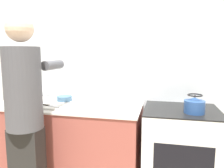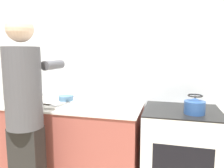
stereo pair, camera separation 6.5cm
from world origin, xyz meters
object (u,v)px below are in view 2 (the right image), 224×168
at_px(oven, 180,157).
at_px(cutting_board, 52,106).
at_px(person, 25,110).
at_px(knife, 52,105).
at_px(kettle, 195,106).
at_px(canister_jar, 27,92).
at_px(bowl_prep, 66,98).

relative_size(oven, cutting_board, 2.88).
bearing_deg(person, knife, 82.41).
distance_m(person, kettle, 1.46).
xyz_separation_m(cutting_board, kettle, (1.37, 0.01, 0.08)).
distance_m(cutting_board, kettle, 1.37).
bearing_deg(canister_jar, kettle, -6.30).
distance_m(person, cutting_board, 0.38).
distance_m(oven, cutting_board, 1.36).
relative_size(kettle, canister_jar, 0.99).
distance_m(person, bowl_prep, 0.69).
relative_size(oven, kettle, 5.23).
bearing_deg(knife, canister_jar, 168.79).
height_order(person, knife, person).
relative_size(cutting_board, bowl_prep, 1.89).
bearing_deg(cutting_board, kettle, 0.53).
height_order(person, canister_jar, person).
relative_size(person, cutting_board, 5.45).
bearing_deg(knife, kettle, 17.49).
bearing_deg(person, bowl_prep, 86.79).
xyz_separation_m(person, canister_jar, (-0.41, 0.59, 0.03)).
distance_m(oven, person, 1.49).
bearing_deg(cutting_board, canister_jar, 154.31).
bearing_deg(bowl_prep, knife, -88.48).
bearing_deg(person, oven, 20.77).
xyz_separation_m(person, cutting_board, (0.03, 0.38, -0.06)).
bearing_deg(cutting_board, person, -94.92).
relative_size(cutting_board, canister_jar, 1.80).
relative_size(oven, knife, 3.63).
height_order(oven, person, person).
height_order(oven, knife, knife).
xyz_separation_m(cutting_board, knife, (0.01, -0.02, 0.01)).
bearing_deg(oven, bowl_prep, 171.47).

